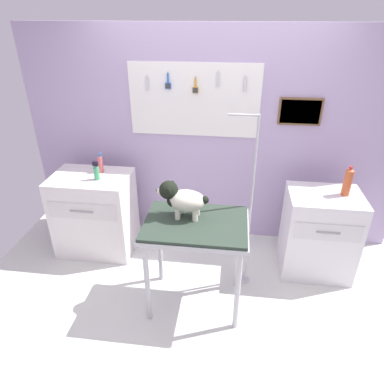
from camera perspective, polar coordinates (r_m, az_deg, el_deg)
ground at (r=3.29m, az=1.03°, el=-19.23°), size 4.40×4.00×0.04m
rear_wall_panel at (r=3.72m, az=3.41°, el=8.63°), size 4.00×0.11×2.30m
grooming_table at (r=2.86m, az=0.59°, el=-6.69°), size 0.86×0.62×0.87m
grooming_arm at (r=3.12m, az=9.45°, el=-3.49°), size 0.29×0.11×1.69m
dog at (r=2.79m, az=-1.74°, el=-1.10°), size 0.44×0.22×0.31m
counter_left at (r=3.87m, az=-15.76°, el=-3.41°), size 0.80×0.58×0.89m
cabinet_right at (r=3.65m, az=20.28°, el=-6.45°), size 0.68×0.54×0.87m
detangler_spray at (r=3.69m, az=-14.96°, el=4.49°), size 0.05×0.05×0.21m
spray_bottle_short at (r=3.54m, az=-15.58°, el=3.23°), size 0.06×0.06×0.19m
soda_bottle at (r=3.44m, az=24.42°, el=1.54°), size 0.08×0.08×0.29m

